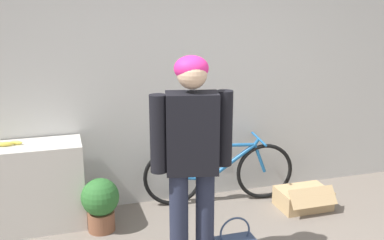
# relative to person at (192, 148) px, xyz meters

# --- Properties ---
(wall_back) EXTENTS (8.00, 0.07, 2.60)m
(wall_back) POSITION_rel_person_xyz_m (0.22, 1.31, 0.31)
(wall_back) COLOR silver
(wall_back) RESTS_ON ground_plane
(side_shelf) EXTENTS (0.95, 0.42, 0.80)m
(side_shelf) POSITION_rel_person_xyz_m (-1.22, 1.05, -0.59)
(side_shelf) COLOR beige
(side_shelf) RESTS_ON ground_plane
(person) EXTENTS (0.63, 0.30, 1.67)m
(person) POSITION_rel_person_xyz_m (0.00, 0.00, 0.00)
(person) COLOR #23283D
(person) RESTS_ON ground_plane
(bicycle) EXTENTS (1.57, 0.46, 0.68)m
(bicycle) POSITION_rel_person_xyz_m (0.62, 1.07, -0.66)
(bicycle) COLOR black
(bicycle) RESTS_ON ground_plane
(banana) EXTENTS (0.29, 0.09, 0.04)m
(banana) POSITION_rel_person_xyz_m (-1.40, 1.07, -0.17)
(banana) COLOR #EAD64C
(banana) RESTS_ON side_shelf
(cardboard_box) EXTENTS (0.51, 0.42, 0.27)m
(cardboard_box) POSITION_rel_person_xyz_m (1.39, 0.69, -0.89)
(cardboard_box) COLOR tan
(cardboard_box) RESTS_ON ground_plane
(potted_plant) EXTENTS (0.34, 0.34, 0.50)m
(potted_plant) POSITION_rel_person_xyz_m (-0.62, 0.81, -0.71)
(potted_plant) COLOR brown
(potted_plant) RESTS_ON ground_plane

